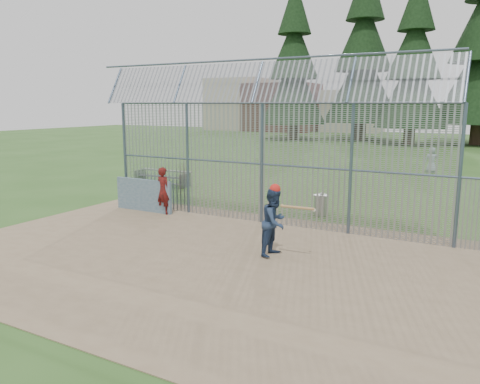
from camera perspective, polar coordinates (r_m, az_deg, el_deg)
The scene contains 12 objects.
ground at distance 13.03m, azimuth -4.27°, elevation -7.05°, with size 120.00×120.00×0.00m, color #2D511E.
dirt_infield at distance 12.63m, azimuth -5.52°, elevation -7.60°, with size 14.00×10.00×0.02m, color #756047.
dugout_wall at distance 17.83m, azimuth -11.64°, elevation -0.37°, with size 2.50×0.12×1.20m, color #38566B.
batter at distance 12.31m, azimuth 4.23°, elevation -3.68°, with size 0.87×0.68×1.79m, color navy.
onlooker at distance 17.18m, azimuth -9.31°, elevation 0.18°, with size 0.63×0.41×1.72m, color maroon.
bg_kid_standing at distance 29.62m, azimuth 22.31°, elevation 3.64°, with size 0.74×0.48×1.52m, color gray.
batting_gear at distance 12.07m, azimuth 4.78°, elevation -0.06°, with size 1.27×0.35×0.64m.
trash_can at distance 17.18m, azimuth 9.87°, elevation -1.54°, with size 0.56×0.56×0.82m.
bleacher at distance 23.47m, azimuth -9.52°, elevation 1.79°, with size 3.00×0.95×0.72m.
backstop_fence at distance 14.78m, azimuth 8.88°, elevation 4.32°, with size 20.09×0.81×5.30m.
conifer_row at distance 52.57m, azimuth 24.38°, elevation 17.22°, with size 38.48×12.26×20.20m.
distant_buildings at distance 73.30m, azimuth 4.73°, elevation 10.30°, with size 26.50×10.50×8.00m.
Camera 1 is at (6.81, -10.39, 3.95)m, focal length 35.00 mm.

